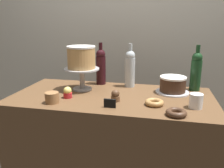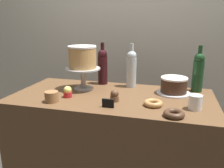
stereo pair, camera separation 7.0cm
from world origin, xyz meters
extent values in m
cube|color=beige|center=(0.00, 0.90, 1.30)|extent=(6.00, 0.05, 2.60)
cube|color=brown|center=(0.00, 0.00, 0.46)|extent=(1.34, 0.66, 0.93)
cylinder|color=#B2B2B7|center=(-0.24, 0.09, 0.93)|extent=(0.14, 0.14, 0.01)
cylinder|color=#B2B2B7|center=(-0.24, 0.09, 1.01)|extent=(0.04, 0.04, 0.14)
cylinder|color=#B2B2B7|center=(-0.24, 0.09, 1.08)|extent=(0.25, 0.25, 0.01)
cylinder|color=tan|center=(-0.24, 0.09, 1.16)|extent=(0.20, 0.20, 0.15)
cylinder|color=white|center=(-0.24, 0.09, 1.23)|extent=(0.20, 0.20, 0.01)
cylinder|color=silver|center=(0.40, 0.15, 0.93)|extent=(0.23, 0.23, 0.01)
cylinder|color=#3D2619|center=(0.40, 0.15, 0.98)|extent=(0.18, 0.18, 0.09)
cylinder|color=white|center=(0.40, 0.15, 1.03)|extent=(0.18, 0.18, 0.01)
cylinder|color=black|center=(-0.15, 0.27, 1.04)|extent=(0.08, 0.08, 0.22)
sphere|color=black|center=(-0.15, 0.27, 1.16)|extent=(0.07, 0.07, 0.07)
cylinder|color=black|center=(-0.15, 0.27, 1.21)|extent=(0.03, 0.03, 0.08)
cylinder|color=#B2BCC1|center=(0.08, 0.25, 1.04)|extent=(0.08, 0.08, 0.22)
sphere|color=#B2BCC1|center=(0.08, 0.25, 1.16)|extent=(0.07, 0.07, 0.07)
cylinder|color=#B2BCC1|center=(0.08, 0.25, 1.21)|extent=(0.03, 0.03, 0.08)
cylinder|color=#193D1E|center=(0.56, 0.25, 1.04)|extent=(0.08, 0.08, 0.22)
sphere|color=#193D1E|center=(0.56, 0.25, 1.16)|extent=(0.07, 0.07, 0.07)
cylinder|color=#193D1E|center=(0.56, 0.25, 1.21)|extent=(0.03, 0.03, 0.08)
cylinder|color=red|center=(-0.27, -0.11, 0.94)|extent=(0.06, 0.06, 0.03)
sphere|color=#EFDB6B|center=(-0.27, -0.11, 0.97)|extent=(0.05, 0.05, 0.05)
cylinder|color=brown|center=(0.04, -0.10, 0.94)|extent=(0.06, 0.06, 0.03)
sphere|color=brown|center=(0.04, -0.10, 0.97)|extent=(0.05, 0.05, 0.05)
torus|color=#472D1E|center=(0.41, -0.26, 0.94)|extent=(0.11, 0.11, 0.03)
torus|color=#B27F47|center=(0.29, -0.13, 0.94)|extent=(0.11, 0.11, 0.03)
cylinder|color=olive|center=(-0.33, -0.22, 0.93)|extent=(0.08, 0.08, 0.01)
cylinder|color=olive|center=(-0.33, -0.22, 0.94)|extent=(0.08, 0.08, 0.01)
cylinder|color=olive|center=(-0.33, -0.22, 0.95)|extent=(0.08, 0.08, 0.01)
cylinder|color=olive|center=(-0.33, -0.22, 0.96)|extent=(0.08, 0.08, 0.01)
cylinder|color=olive|center=(-0.33, -0.22, 0.97)|extent=(0.08, 0.08, 0.01)
cylinder|color=olive|center=(-0.33, -0.22, 0.99)|extent=(0.08, 0.08, 0.01)
cube|color=black|center=(0.04, -0.22, 0.95)|extent=(0.07, 0.01, 0.05)
cylinder|color=white|center=(0.52, -0.12, 0.97)|extent=(0.08, 0.08, 0.08)
camera|label=1|loc=(0.32, -1.46, 1.42)|focal=37.44mm
camera|label=2|loc=(0.39, -1.44, 1.42)|focal=37.44mm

